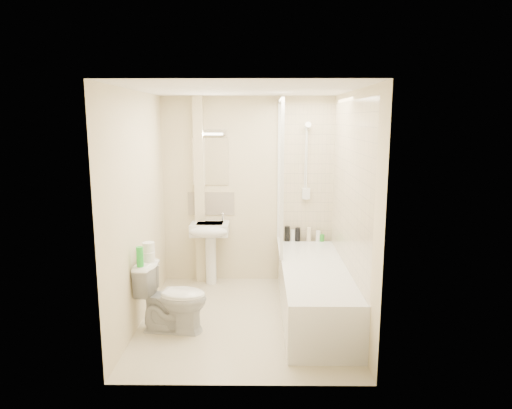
{
  "coord_description": "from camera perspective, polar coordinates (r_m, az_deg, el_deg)",
  "views": [
    {
      "loc": [
        0.16,
        -4.59,
        2.12
      ],
      "look_at": [
        0.11,
        0.2,
        1.22
      ],
      "focal_mm": 32.0,
      "sensor_mm": 36.0,
      "label": 1
    }
  ],
  "objects": [
    {
      "name": "mirror",
      "position": [
        5.89,
        -5.73,
        5.37
      ],
      "size": [
        0.46,
        0.01,
        0.6
      ],
      "primitive_type": "cube",
      "color": "white",
      "rests_on": "wall_back"
    },
    {
      "name": "bottle_white_b",
      "position": [
        5.99,
        7.78,
        -3.92
      ],
      "size": [
        0.06,
        0.06,
        0.14
      ],
      "primitive_type": "cylinder",
      "color": "white",
      "rests_on": "bathtub"
    },
    {
      "name": "shower_fixture",
      "position": [
        5.85,
        6.34,
        4.98
      ],
      "size": [
        0.1,
        0.16,
        0.99
      ],
      "color": "white",
      "rests_on": "wall_back"
    },
    {
      "name": "bottle_black_a",
      "position": [
        5.95,
        3.9,
        -3.66
      ],
      "size": [
        0.07,
        0.07,
        0.2
      ],
      "primitive_type": "cylinder",
      "color": "black",
      "rests_on": "bathtub"
    },
    {
      "name": "toilet_roll_lower",
      "position": [
        4.75,
        -13.23,
        -6.35
      ],
      "size": [
        0.12,
        0.12,
        0.09
      ],
      "primitive_type": "cylinder",
      "color": "white",
      "rests_on": "toilet"
    },
    {
      "name": "wall_right",
      "position": [
        4.78,
        11.88,
        -0.64
      ],
      "size": [
        0.02,
        2.5,
        2.4
      ],
      "primitive_type": "cube",
      "color": "beige",
      "rests_on": "ground"
    },
    {
      "name": "bathtub",
      "position": [
        5.07,
        7.31,
        -10.57
      ],
      "size": [
        0.7,
        2.1,
        0.55
      ],
      "color": "white",
      "rests_on": "ground"
    },
    {
      "name": "toilet_roll_upper",
      "position": [
        4.74,
        -13.29,
        -5.2
      ],
      "size": [
        0.12,
        0.12,
        0.1
      ],
      "primitive_type": "cylinder",
      "color": "white",
      "rests_on": "toilet_roll_lower"
    },
    {
      "name": "green_bottle",
      "position": [
        4.58,
        -14.31,
        -6.36
      ],
      "size": [
        0.07,
        0.07,
        0.2
      ],
      "primitive_type": "cylinder",
      "color": "green",
      "rests_on": "toilet"
    },
    {
      "name": "wall_left",
      "position": [
        4.85,
        -14.52,
        -0.59
      ],
      "size": [
        0.02,
        2.5,
        2.4
      ],
      "primitive_type": "cube",
      "color": "beige",
      "rests_on": "ground"
    },
    {
      "name": "shower_screen",
      "position": [
        5.44,
        3.08,
        3.6
      ],
      "size": [
        0.04,
        0.92,
        1.8
      ],
      "color": "white",
      "rests_on": "bathtub"
    },
    {
      "name": "splashback",
      "position": [
        5.97,
        -5.63,
        0.11
      ],
      "size": [
        0.6,
        0.02,
        0.3
      ],
      "primitive_type": "cube",
      "color": "beige",
      "rests_on": "wall_back"
    },
    {
      "name": "tile_right",
      "position": [
        4.83,
        11.62,
        2.2
      ],
      "size": [
        0.01,
        2.1,
        1.75
      ],
      "primitive_type": "cube",
      "color": "beige",
      "rests_on": "wall_right"
    },
    {
      "name": "toilet",
      "position": [
        4.75,
        -10.37,
        -11.33
      ],
      "size": [
        0.55,
        0.78,
        0.7
      ],
      "primitive_type": "imported",
      "rotation": [
        0.0,
        0.0,
        1.46
      ],
      "color": "white",
      "rests_on": "ground"
    },
    {
      "name": "tile_back",
      "position": [
        5.9,
        6.29,
        3.86
      ],
      "size": [
        0.7,
        0.01,
        1.75
      ],
      "primitive_type": "cube",
      "color": "beige",
      "rests_on": "wall_back"
    },
    {
      "name": "floor",
      "position": [
        5.06,
        -1.36,
        -14.07
      ],
      "size": [
        2.5,
        2.5,
        0.0
      ],
      "primitive_type": "plane",
      "color": "beige",
      "rests_on": "ground"
    },
    {
      "name": "bottle_white_a",
      "position": [
        5.96,
        4.61,
        -3.89
      ],
      "size": [
        0.06,
        0.06,
        0.15
      ],
      "primitive_type": "cylinder",
      "color": "silver",
      "rests_on": "bathtub"
    },
    {
      "name": "pipe_boxing",
      "position": [
        5.91,
        -7.05,
        1.65
      ],
      "size": [
        0.12,
        0.12,
        2.4
      ],
      "primitive_type": "cube",
      "color": "beige",
      "rests_on": "ground"
    },
    {
      "name": "ceiling",
      "position": [
        4.61,
        -1.5,
        14.17
      ],
      "size": [
        2.2,
        2.5,
        0.02
      ],
      "primitive_type": "cube",
      "color": "white",
      "rests_on": "wall_back"
    },
    {
      "name": "strip_light",
      "position": [
        5.85,
        -5.82,
        8.97
      ],
      "size": [
        0.42,
        0.07,
        0.07
      ],
      "primitive_type": "cube",
      "color": "silver",
      "rests_on": "wall_back"
    },
    {
      "name": "wall_back",
      "position": [
        5.92,
        -1.01,
        1.74
      ],
      "size": [
        2.2,
        0.02,
        2.4
      ],
      "primitive_type": "cube",
      "color": "beige",
      "rests_on": "ground"
    },
    {
      "name": "pedestal_sink",
      "position": [
        5.83,
        -5.8,
        -3.95
      ],
      "size": [
        0.48,
        0.46,
        0.93
      ],
      "color": "white",
      "rests_on": "ground"
    },
    {
      "name": "bottle_black_b",
      "position": [
        5.96,
        5.24,
        -3.74
      ],
      "size": [
        0.07,
        0.07,
        0.18
      ],
      "primitive_type": "cylinder",
      "color": "black",
      "rests_on": "bathtub"
    },
    {
      "name": "bottle_cream",
      "position": [
        5.97,
        6.61,
        -3.71
      ],
      "size": [
        0.06,
        0.06,
        0.18
      ],
      "primitive_type": "cylinder",
      "color": "beige",
      "rests_on": "bathtub"
    },
    {
      "name": "bottle_green",
      "position": [
        6.01,
        8.19,
        -4.13
      ],
      "size": [
        0.07,
        0.07,
        0.09
      ],
      "primitive_type": "cylinder",
      "color": "green",
      "rests_on": "bathtub"
    }
  ]
}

